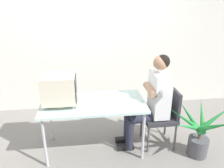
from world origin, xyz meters
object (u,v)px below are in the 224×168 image
(office_chair, at_px, (163,113))
(person_seated, at_px, (152,99))
(keyboard, at_px, (83,101))
(desk, at_px, (93,106))
(potted_plant, at_px, (199,133))
(crt_monitor, at_px, (59,89))

(office_chair, xyz_separation_m, person_seated, (-0.18, 0.00, 0.24))
(keyboard, bearing_deg, desk, -15.54)
(person_seated, height_order, potted_plant, person_seated)
(person_seated, bearing_deg, desk, -178.93)
(desk, relative_size, office_chair, 1.60)
(crt_monitor, bearing_deg, office_chair, 1.50)
(crt_monitor, distance_m, potted_plant, 1.94)
(desk, bearing_deg, person_seated, 1.07)
(keyboard, relative_size, potted_plant, 0.48)
(office_chair, bearing_deg, potted_plant, -39.03)
(crt_monitor, relative_size, person_seated, 0.31)
(office_chair, bearing_deg, keyboard, 178.85)
(desk, height_order, person_seated, person_seated)
(desk, xyz_separation_m, person_seated, (0.81, 0.02, 0.04))
(person_seated, bearing_deg, crt_monitor, -178.27)
(desk, distance_m, crt_monitor, 0.51)
(keyboard, bearing_deg, crt_monitor, -168.16)
(person_seated, bearing_deg, keyboard, 178.62)
(desk, relative_size, potted_plant, 1.60)
(keyboard, xyz_separation_m, office_chair, (1.13, -0.02, -0.26))
(desk, height_order, keyboard, keyboard)
(desk, distance_m, office_chair, 1.01)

